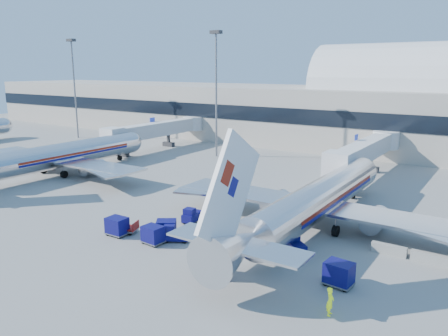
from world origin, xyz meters
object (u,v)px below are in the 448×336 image
Objects in this scene: tug_lead at (175,233)px; cart_train_c at (117,226)px; jetbridge_near at (368,150)px; cart_train_a at (166,228)px; ramp_worker at (330,301)px; tug_left at (192,215)px; cart_solo_far at (339,273)px; tug_right at (295,244)px; cart_train_b at (153,234)px; jetbridge_mid at (161,129)px; mast_far_west at (74,74)px; airliner_mid at (58,156)px; cart_solo_near at (215,266)px; mast_west at (216,76)px; airliner_main at (316,201)px; barrier_near at (389,250)px; barrier_mid at (430,258)px; cart_open_red at (126,229)px.

cart_train_c is (-5.63, -2.02, 0.21)m from tug_lead.
jetbridge_near is 11.11× the size of cart_train_a.
cart_train_a is 1.26× the size of ramp_worker.
cart_solo_far is at bearing -113.16° from tug_left.
cart_solo_far reaches higher than tug_right.
cart_train_b is at bearing -125.85° from cart_train_a.
mast_far_west is (-25.60, -0.81, 10.86)m from jetbridge_mid.
airliner_mid is at bearing -84.78° from jetbridge_mid.
tug_right is at bearing 61.75° from cart_solo_near.
mast_west is 8.63× the size of tug_right.
jetbridge_near reaches higher than tug_left.
mast_far_west is (-70.00, 25.49, 11.87)m from airliner_main.
airliner_main reaches higher than barrier_near.
cart_solo_near is (12.93, -1.78, -0.13)m from cart_train_c.
ramp_worker is at bearing -44.43° from tug_lead.
tug_right is (42.89, -6.67, -2.21)m from airliner_mid.
ramp_worker is at bearing -123.75° from tug_left.
cart_open_red is (-26.37, -9.23, -0.02)m from barrier_mid.
barrier_mid is 23.11m from tug_left.
barrier_near is at bearing -2.87° from airliner_mid.
cart_solo_near is at bearing -141.58° from tug_left.
tug_right is 16.75m from cart_open_red.
tug_lead is at bearing -46.79° from jetbridge_mid.
cart_train_a is (-22.21, -7.93, 0.48)m from barrier_mid.
airliner_mid reaches higher than cart_open_red.
mast_west is 7.53× the size of barrier_mid.
mast_far_west is at bearing 159.99° from airliner_main.
cart_train_a is 1.17× the size of cart_train_c.
ramp_worker is (-4.14, -12.24, 0.53)m from barrier_mid.
cart_solo_far is at bearing -102.18° from barrier_near.
tug_lead is 1.07× the size of tug_left.
cart_open_red is (-3.48, -6.12, -0.32)m from tug_left.
tug_left is (-1.93, 5.06, -0.01)m from tug_lead.
tug_left is (18.40, -31.11, -14.05)m from mast_west.
cart_train_b is (-0.01, -1.88, -0.01)m from cart_train_a.
airliner_mid reaches higher than tug_lead.
airliner_mid reaches higher than cart_solo_near.
cart_train_b reaches higher than barrier_near.
airliner_main is 18.19× the size of cart_train_b.
cart_solo_far is at bearing -59.23° from airliner_main.
mast_west is 52.95m from cart_solo_far.
cart_train_a is at bearing -2.39° from cart_open_red.
airliner_mid is (-42.00, 0.00, 0.00)m from airliner_main.
barrier_near is at bearing 31.03° from cart_train_b.
mast_west reaches higher than cart_solo_far.
cart_open_red is at bearing -108.43° from jetbridge_near.
airliner_main is 16.51m from ramp_worker.
cart_train_b reaches higher than cart_open_red.
barrier_near is at bearing -36.38° from mast_west.
jetbridge_mid is 10.50× the size of tug_right.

